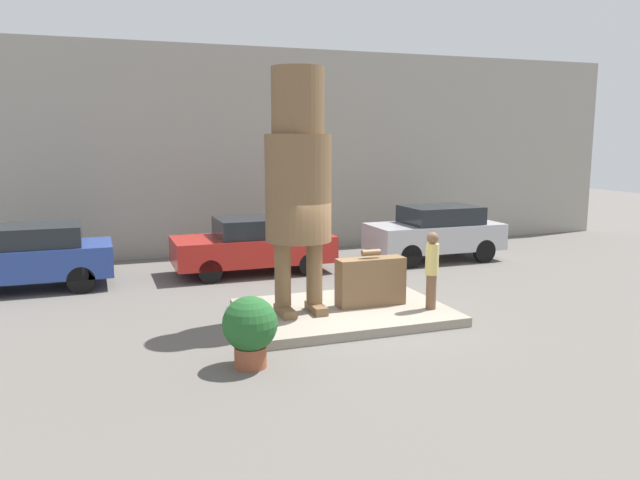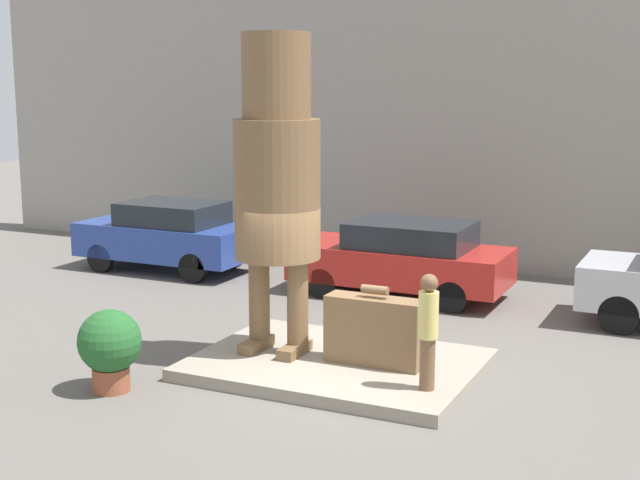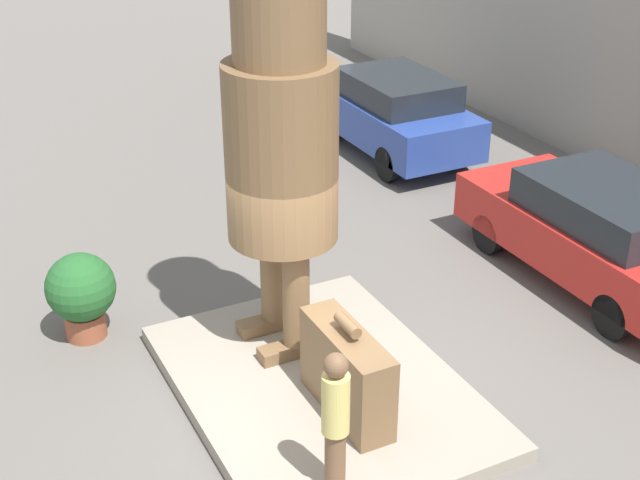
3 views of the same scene
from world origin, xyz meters
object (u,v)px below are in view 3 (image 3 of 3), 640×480
(parked_car_red, at_px, (598,229))
(planter_pot, at_px, (81,292))
(statue_figure, at_px, (281,128))
(tourist, at_px, (336,418))
(parked_car_blue, at_px, (392,111))
(giant_suitcase, at_px, (347,372))

(parked_car_red, bearing_deg, planter_pot, 75.29)
(statue_figure, bearing_deg, tourist, -14.45)
(planter_pot, bearing_deg, parked_car_blue, 119.03)
(giant_suitcase, height_order, parked_car_blue, parked_car_blue)
(statue_figure, bearing_deg, parked_car_red, 86.50)
(planter_pot, bearing_deg, giant_suitcase, 34.85)
(parked_car_red, xyz_separation_m, planter_pot, (-1.87, -7.14, -0.15))
(giant_suitcase, xyz_separation_m, tourist, (1.08, -0.71, 0.38))
(statue_figure, bearing_deg, giant_suitcase, 0.51)
(statue_figure, relative_size, parked_car_blue, 1.21)
(tourist, xyz_separation_m, parked_car_blue, (-8.25, 5.61, -0.24))
(tourist, bearing_deg, parked_car_blue, 145.78)
(parked_car_blue, bearing_deg, parked_car_red, -179.94)
(statue_figure, relative_size, tourist, 3.01)
(planter_pot, bearing_deg, statue_figure, 54.69)
(giant_suitcase, bearing_deg, parked_car_blue, 145.67)
(statue_figure, relative_size, giant_suitcase, 3.31)
(statue_figure, height_order, parked_car_blue, statue_figure)
(statue_figure, distance_m, planter_pot, 3.64)
(giant_suitcase, xyz_separation_m, planter_pot, (-3.21, -2.23, -0.04))
(parked_car_blue, bearing_deg, giant_suitcase, 145.67)
(statue_figure, height_order, giant_suitcase, statue_figure)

